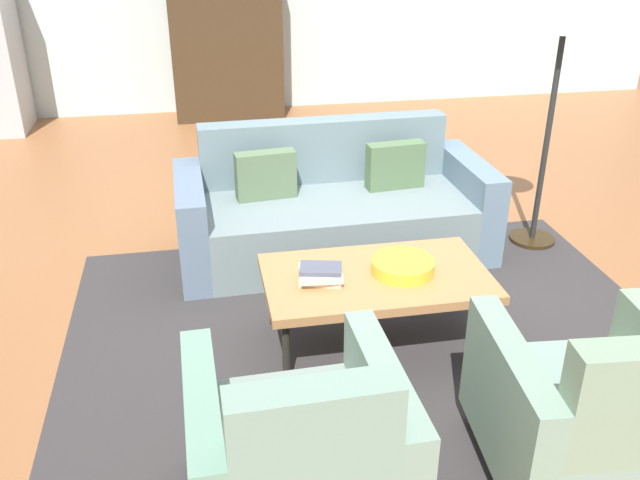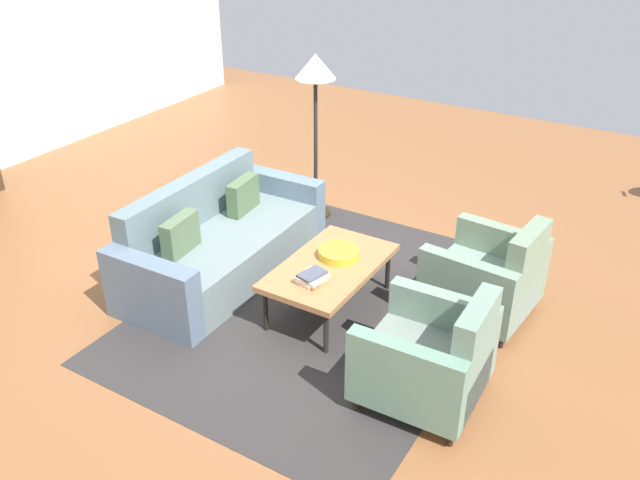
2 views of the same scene
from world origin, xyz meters
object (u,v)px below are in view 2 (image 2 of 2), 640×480
Objects in this scene: armchair_left at (433,360)px; fruit_bowl at (339,253)px; floor_lamp at (315,82)px; coffee_table at (330,268)px; couch at (217,243)px; book_stack at (312,277)px; armchair_right at (490,280)px.

fruit_bowl is at bearing 56.09° from armchair_left.
fruit_bowl is 1.93m from floor_lamp.
coffee_table is 0.70× the size of floor_lamp.
couch is 1.77× the size of coffee_table.
armchair_left is 1.19m from book_stack.
floor_lamp is (1.76, 1.04, 0.97)m from book_stack.
coffee_table is 4.85× the size of book_stack.
couch is 1.86m from floor_lamp.
armchair_right is (0.60, -2.35, 0.06)m from couch.
book_stack is at bearing -176.52° from coffee_table.
armchair_left reaches higher than book_stack.
book_stack reaches higher than coffee_table.
armchair_left is at bearing -117.16° from coffee_table.
armchair_left is (-0.60, -1.17, -0.05)m from coffee_table.
armchair_right is at bearing 102.93° from couch.
coffee_table is 0.16m from fruit_bowl.
coffee_table is 0.32m from book_stack.
coffee_table is at bearing 122.10° from armchair_right.
armchair_left is 1.00× the size of armchair_right.
book_stack is at bearing -177.62° from fruit_bowl.
armchair_left reaches higher than couch.
fruit_bowl is at bearing 2.38° from book_stack.
couch is 6.26× the size of fruit_bowl.
armchair_right is (1.19, 0.00, 0.00)m from armchair_left.
couch is at bearing 109.32° from armchair_right.
book_stack is at bearing 74.55° from couch.
armchair_left is 3.20m from floor_lamp.
coffee_table is 1.31m from armchair_right.
coffee_table is at bearing 61.35° from armchair_left.
armchair_right is 1.26m from fruit_bowl.
couch reaches higher than coffee_table.
armchair_left is at bearing -104.29° from book_stack.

